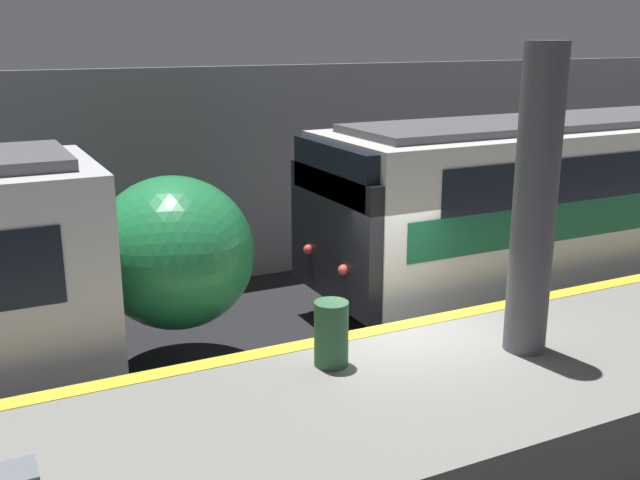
# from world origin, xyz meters

# --- Properties ---
(ground_plane) EXTENTS (120.00, 120.00, 0.00)m
(ground_plane) POSITION_xyz_m (0.00, 0.00, 0.00)
(ground_plane) COLOR black
(platform) EXTENTS (40.00, 3.52, 1.07)m
(platform) POSITION_xyz_m (0.00, -1.76, 0.53)
(platform) COLOR slate
(platform) RESTS_ON ground
(station_rear_barrier) EXTENTS (50.00, 0.15, 4.52)m
(station_rear_barrier) POSITION_xyz_m (0.00, 6.03, 2.26)
(station_rear_barrier) COLOR gray
(station_rear_barrier) RESTS_ON ground
(support_pillar_near) EXTENTS (0.56, 0.56, 4.02)m
(support_pillar_near) POSITION_xyz_m (1.09, -1.57, 3.08)
(support_pillar_near) COLOR #56565B
(support_pillar_near) RESTS_ON platform
(trash_bin) EXTENTS (0.44, 0.44, 0.85)m
(trash_bin) POSITION_xyz_m (-1.47, -0.86, 1.49)
(trash_bin) COLOR #2D5B38
(trash_bin) RESTS_ON platform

